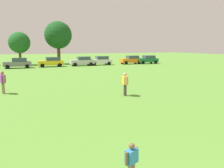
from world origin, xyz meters
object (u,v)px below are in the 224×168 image
object	(u,v)px
adult_bystander	(125,82)
parked_car_white_3	(101,60)
bystander_near_trees	(3,80)
tree_center	(19,43)
tree_far_right	(58,35)
child_kite_flyer	(132,159)
parked_car_silver_2	(82,61)
parked_car_green_5	(148,59)
parked_car_orange_4	(131,60)
parked_car_gray_0	(18,63)
parked_car_yellow_1	(51,62)

from	to	relation	value
adult_bystander	parked_car_white_3	world-z (taller)	adult_bystander
bystander_near_trees	tree_center	world-z (taller)	tree_center
bystander_near_trees	tree_far_right	world-z (taller)	tree_far_right
parked_car_white_3	child_kite_flyer	bearing A→B (deg)	72.41
adult_bystander	parked_car_silver_2	world-z (taller)	adult_bystander
parked_car_silver_2	parked_car_green_5	size ratio (longest dim) A/B	1.00
parked_car_white_3	parked_car_orange_4	size ratio (longest dim) A/B	1.00
parked_car_white_3	parked_car_gray_0	bearing A→B (deg)	4.37
child_kite_flyer	parked_car_orange_4	bearing A→B (deg)	37.30
child_kite_flyer	parked_car_yellow_1	bearing A→B (deg)	59.63
parked_car_gray_0	parked_car_orange_4	size ratio (longest dim) A/B	1.00
parked_car_yellow_1	parked_car_silver_2	bearing A→B (deg)	-178.58
parked_car_yellow_1	parked_car_white_3	bearing A→B (deg)	-176.93
child_kite_flyer	parked_car_gray_0	distance (m)	36.20
parked_car_orange_4	tree_far_right	xyz separation A→B (m)	(-13.53, 5.73, 4.87)
parked_car_orange_4	parked_car_green_5	distance (m)	3.54
tree_far_right	parked_car_green_5	bearing A→B (deg)	-20.06
adult_bystander	tree_far_right	distance (m)	33.42
parked_car_yellow_1	parked_car_silver_2	distance (m)	5.65
bystander_near_trees	parked_car_silver_2	xyz separation A→B (m)	(12.00, 22.78, -0.17)
tree_center	parked_car_orange_4	bearing A→B (deg)	-14.64
child_kite_flyer	parked_car_orange_4	distance (m)	41.68
parked_car_white_3	tree_far_right	bearing A→B (deg)	-40.51
tree_far_right	parked_car_gray_0	bearing A→B (deg)	-137.74
child_kite_flyer	parked_car_green_5	distance (m)	42.91
adult_bystander	tree_far_right	xyz separation A→B (m)	(0.42, 33.08, 4.73)
adult_bystander	parked_car_green_5	size ratio (longest dim) A/B	0.39
adult_bystander	parked_car_yellow_1	world-z (taller)	adult_bystander
parked_car_orange_4	tree_far_right	distance (m)	15.48
tree_far_right	child_kite_flyer	bearing A→B (deg)	-96.42
adult_bystander	parked_car_white_3	distance (m)	28.14
bystander_near_trees	parked_car_gray_0	bearing A→B (deg)	-21.21
bystander_near_trees	parked_car_green_5	world-z (taller)	bystander_near_trees
adult_bystander	parked_car_silver_2	xyz separation A→B (m)	(3.68, 26.80, -0.15)
adult_bystander	tree_center	size ratio (longest dim) A/B	0.27
parked_car_gray_0	tree_center	world-z (taller)	tree_center
parked_car_white_3	parked_car_green_5	world-z (taller)	same
parked_car_silver_2	parked_car_yellow_1	bearing A→B (deg)	1.42
bystander_near_trees	parked_car_silver_2	bearing A→B (deg)	-46.43
child_kite_flyer	parked_car_orange_4	world-z (taller)	parked_car_orange_4
child_kite_flyer	parked_car_gray_0	world-z (taller)	parked_car_gray_0
parked_car_gray_0	tree_center	xyz separation A→B (m)	(0.43, 6.77, 3.35)
child_kite_flyer	parked_car_white_3	distance (m)	39.03
child_kite_flyer	parked_car_gray_0	xyz separation A→B (m)	(-2.90, 36.08, 0.21)
adult_bystander	parked_car_silver_2	bearing A→B (deg)	-179.20
tree_center	parked_car_gray_0	bearing A→B (deg)	-93.61
child_kite_flyer	adult_bystander	distance (m)	10.99
parked_car_white_3	parked_car_green_5	xyz separation A→B (m)	(10.10, -0.30, 0.00)
parked_car_yellow_1	parked_car_orange_4	size ratio (longest dim) A/B	1.00
adult_bystander	parked_car_green_5	bearing A→B (deg)	155.59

